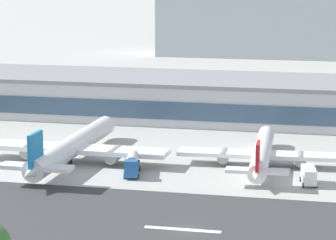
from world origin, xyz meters
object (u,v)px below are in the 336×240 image
object	(u,v)px
service_fuel_truck_0	(132,164)
service_box_truck_1	(309,175)
airliner_blue_tail_gate_1	(70,148)
terminal_building	(202,98)
airliner_red_tail_gate_2	(262,154)

from	to	relation	value
service_fuel_truck_0	service_box_truck_1	bearing A→B (deg)	79.20
airliner_blue_tail_gate_1	terminal_building	bearing A→B (deg)	-17.36
terminal_building	service_fuel_truck_0	xyz separation A→B (m)	(-3.20, -58.13, -3.35)
service_box_truck_1	airliner_red_tail_gate_2	bearing A→B (deg)	-147.47
airliner_blue_tail_gate_1	service_fuel_truck_0	bearing A→B (deg)	-110.50
service_box_truck_1	service_fuel_truck_0	bearing A→B (deg)	-99.05
terminal_building	service_fuel_truck_0	bearing A→B (deg)	-93.15
airliner_blue_tail_gate_1	service_box_truck_1	xyz separation A→B (m)	(48.00, -5.38, -1.43)
service_fuel_truck_0	service_box_truck_1	size ratio (longest dim) A/B	1.40
terminal_building	airliner_blue_tail_gate_1	distance (m)	55.30
service_box_truck_1	airliner_blue_tail_gate_1	bearing A→B (deg)	-106.13
service_fuel_truck_0	terminal_building	bearing A→B (deg)	165.36
terminal_building	service_box_truck_1	world-z (taller)	terminal_building
service_fuel_truck_0	service_box_truck_1	world-z (taller)	service_fuel_truck_0
airliner_blue_tail_gate_1	service_box_truck_1	size ratio (longest dim) A/B	7.66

